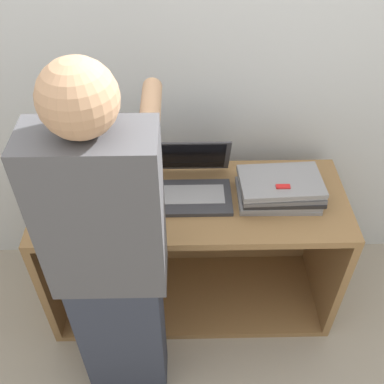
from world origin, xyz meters
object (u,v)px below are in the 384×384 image
(laptop_stack_right, at_px, (280,189))
(person, at_px, (112,269))
(laptop_stack_left, at_px, (105,196))
(laptop_open, at_px, (191,184))

(laptop_stack_right, bearing_deg, person, -147.04)
(laptop_stack_left, bearing_deg, laptop_stack_right, -0.06)
(person, bearing_deg, laptop_open, 59.15)
(laptop_stack_left, relative_size, person, 0.22)
(laptop_stack_left, height_order, laptop_stack_right, laptop_stack_right)
(person, bearing_deg, laptop_stack_left, 101.15)
(laptop_stack_right, bearing_deg, laptop_open, 172.28)
(laptop_open, distance_m, laptop_stack_right, 0.40)
(laptop_open, height_order, laptop_stack_left, laptop_open)
(laptop_open, distance_m, person, 0.59)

